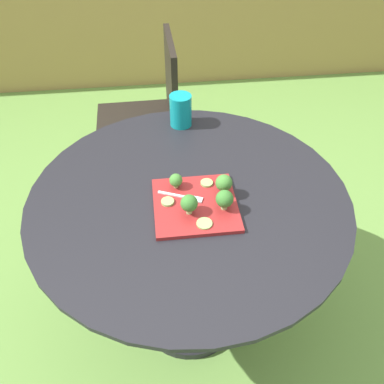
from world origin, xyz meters
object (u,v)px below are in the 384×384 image
Objects in this scene: patio_chair at (152,108)px; fork at (184,197)px; salad_plate at (195,205)px; drinking_glass at (181,112)px.

fork is at bearing -85.43° from patio_chair.
patio_chair is at bearing 96.26° from salad_plate.
salad_plate is (0.11, -1.01, 0.23)m from patio_chair.
fork is (-0.03, 0.03, 0.01)m from salad_plate.
patio_chair is 6.05× the size of fork.
drinking_glass is (0.11, -0.52, 0.28)m from patio_chair.
fork reaches higher than salad_plate.
salad_plate is at bearing -44.02° from fork.
fork is at bearing 135.98° from salad_plate.
patio_chair is at bearing 94.57° from fork.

